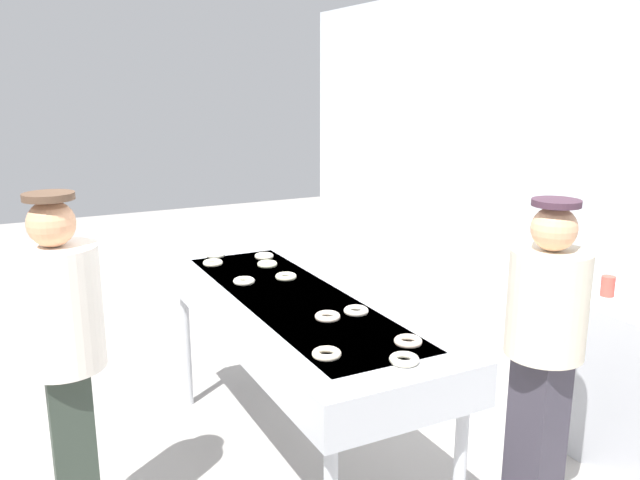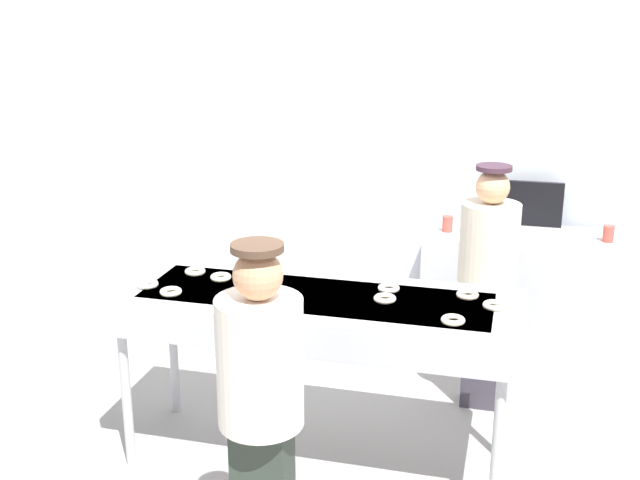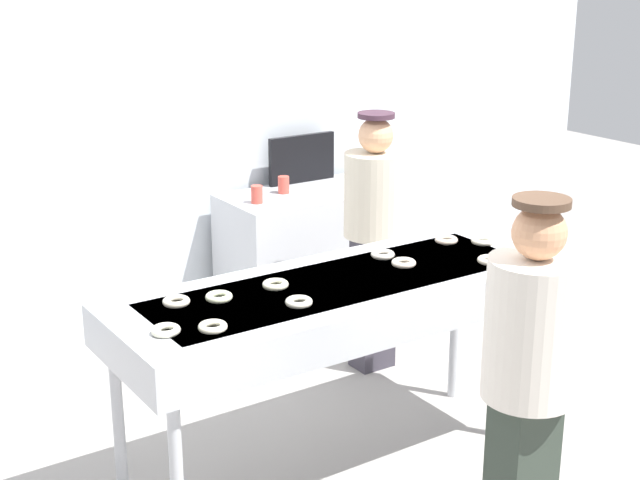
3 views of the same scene
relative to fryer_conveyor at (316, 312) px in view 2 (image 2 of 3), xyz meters
name	(u,v)px [view 2 (image 2 of 3)]	position (x,y,z in m)	size (l,w,h in m)	color
ground_plane	(316,459)	(0.00, 0.00, -0.93)	(16.00, 16.00, 0.00)	#9E9993
back_wall	(388,146)	(0.00, 2.26, 0.53)	(8.00, 0.12, 2.92)	silver
fryer_conveyor	(316,312)	(0.00, 0.00, 0.00)	(2.26, 0.79, 1.03)	#B7BABF
sugar_donut_0	(221,277)	(-0.60, 0.10, 0.12)	(0.12, 0.12, 0.03)	#EAF2C1
sugar_donut_1	(453,320)	(0.77, -0.20, 0.12)	(0.12, 0.12, 0.03)	#FEEECB
sugar_donut_2	(148,284)	(-0.96, -0.11, 0.12)	(0.12, 0.12, 0.03)	#EDEBCD
sugar_donut_3	(494,305)	(0.96, 0.06, 0.12)	(0.12, 0.12, 0.03)	#ECE5C8
sugar_donut_4	(269,282)	(-0.31, 0.10, 0.12)	(0.12, 0.12, 0.03)	#EDEBC2
sugar_donut_5	(385,299)	(0.38, 0.01, 0.12)	(0.12, 0.12, 0.03)	#FDE9CE
sugar_donut_6	(389,288)	(0.38, 0.17, 0.12)	(0.12, 0.12, 0.03)	silver
sugar_donut_7	(250,297)	(-0.33, -0.15, 0.12)	(0.12, 0.12, 0.03)	#EFEACF
sugar_donut_8	(195,271)	(-0.78, 0.16, 0.12)	(0.12, 0.12, 0.03)	beige
sugar_donut_9	(171,292)	(-0.78, -0.19, 0.12)	(0.12, 0.12, 0.03)	#F9F1CC
sugar_donut_10	(467,295)	(0.81, 0.18, 0.12)	(0.12, 0.12, 0.03)	#FDE1C5
worker_baker	(487,271)	(0.88, 0.91, 0.01)	(0.37, 0.37, 1.62)	#393540
customer_waiting	(261,407)	(0.07, -1.15, 0.04)	(0.36, 0.36, 1.68)	#2E382F
prep_counter	(520,294)	(1.10, 1.81, -0.47)	(1.43, 0.63, 0.93)	#B7BABF
paper_cup_0	(608,234)	(1.67, 1.78, 0.06)	(0.08, 0.08, 0.12)	#CC4C3F
paper_cup_1	(447,224)	(0.54, 1.75, 0.06)	(0.08, 0.08, 0.12)	#CC4C3F
paper_cup_2	(487,222)	(0.82, 1.87, 0.06)	(0.08, 0.08, 0.12)	#CC4C3F
menu_display	(527,203)	(1.10, 2.07, 0.17)	(0.53, 0.04, 0.34)	black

